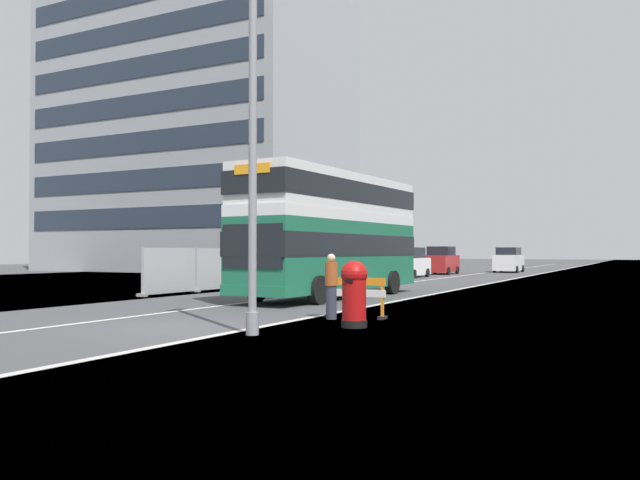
{
  "coord_description": "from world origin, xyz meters",
  "views": [
    {
      "loc": [
        10.29,
        -12.16,
        1.83
      ],
      "look_at": [
        0.27,
        6.93,
        2.2
      ],
      "focal_mm": 36.4,
      "sensor_mm": 36.0,
      "label": 1
    }
  ],
  "objects_px": {
    "double_decker_bus": "(332,232)",
    "roadworks_barrier": "(356,293)",
    "pedestrian_at_kerb": "(331,286)",
    "lamppost_foreground": "(253,149)",
    "red_pillar_postbox": "(354,291)",
    "car_receding_mid": "(441,261)",
    "car_receding_far": "(509,261)",
    "car_oncoming_near": "(408,263)"
  },
  "relations": [
    {
      "from": "car_receding_far",
      "to": "pedestrian_at_kerb",
      "type": "xyz_separation_m",
      "value": [
        3.73,
        -41.47,
        -0.13
      ]
    },
    {
      "from": "double_decker_bus",
      "to": "car_receding_far",
      "type": "distance_m",
      "value": 34.14
    },
    {
      "from": "double_decker_bus",
      "to": "car_receding_mid",
      "type": "height_order",
      "value": "double_decker_bus"
    },
    {
      "from": "double_decker_bus",
      "to": "car_receding_mid",
      "type": "xyz_separation_m",
      "value": [
        -3.95,
        27.27,
        -1.54
      ]
    },
    {
      "from": "roadworks_barrier",
      "to": "car_receding_mid",
      "type": "relative_size",
      "value": 0.43
    },
    {
      "from": "roadworks_barrier",
      "to": "car_receding_far",
      "type": "xyz_separation_m",
      "value": [
        -4.18,
        40.86,
        0.33
      ]
    },
    {
      "from": "double_decker_bus",
      "to": "lamppost_foreground",
      "type": "bearing_deg",
      "value": -71.95
    },
    {
      "from": "lamppost_foreground",
      "to": "roadworks_barrier",
      "type": "bearing_deg",
      "value": 83.44
    },
    {
      "from": "red_pillar_postbox",
      "to": "car_receding_mid",
      "type": "height_order",
      "value": "car_receding_mid"
    },
    {
      "from": "roadworks_barrier",
      "to": "car_receding_far",
      "type": "bearing_deg",
      "value": 95.84
    },
    {
      "from": "roadworks_barrier",
      "to": "car_receding_mid",
      "type": "xyz_separation_m",
      "value": [
        -8.06,
        34.03,
        0.35
      ]
    },
    {
      "from": "red_pillar_postbox",
      "to": "double_decker_bus",
      "type": "bearing_deg",
      "value": 119.61
    },
    {
      "from": "car_receding_far",
      "to": "roadworks_barrier",
      "type": "bearing_deg",
      "value": -84.16
    },
    {
      "from": "pedestrian_at_kerb",
      "to": "roadworks_barrier",
      "type": "bearing_deg",
      "value": 53.46
    },
    {
      "from": "red_pillar_postbox",
      "to": "car_oncoming_near",
      "type": "xyz_separation_m",
      "value": [
        -8.98,
        28.58,
        0.1
      ]
    },
    {
      "from": "lamppost_foreground",
      "to": "red_pillar_postbox",
      "type": "relative_size",
      "value": 5.37
    },
    {
      "from": "pedestrian_at_kerb",
      "to": "double_decker_bus",
      "type": "bearing_deg",
      "value": 116.46
    },
    {
      "from": "red_pillar_postbox",
      "to": "car_receding_far",
      "type": "relative_size",
      "value": 0.37
    },
    {
      "from": "double_decker_bus",
      "to": "pedestrian_at_kerb",
      "type": "xyz_separation_m",
      "value": [
        3.67,
        -7.36,
        -1.69
      ]
    },
    {
      "from": "car_receding_mid",
      "to": "roadworks_barrier",
      "type": "bearing_deg",
      "value": -76.68
    },
    {
      "from": "car_receding_mid",
      "to": "red_pillar_postbox",
      "type": "bearing_deg",
      "value": -76.08
    },
    {
      "from": "double_decker_bus",
      "to": "roadworks_barrier",
      "type": "xyz_separation_m",
      "value": [
        4.11,
        -6.76,
        -1.88
      ]
    },
    {
      "from": "car_receding_mid",
      "to": "car_receding_far",
      "type": "bearing_deg",
      "value": 60.42
    },
    {
      "from": "roadworks_barrier",
      "to": "car_oncoming_near",
      "type": "xyz_separation_m",
      "value": [
        -8.11,
        26.56,
        0.29
      ]
    },
    {
      "from": "pedestrian_at_kerb",
      "to": "lamppost_foreground",
      "type": "bearing_deg",
      "value": -90.78
    },
    {
      "from": "car_oncoming_near",
      "to": "pedestrian_at_kerb",
      "type": "xyz_separation_m",
      "value": [
        7.66,
        -27.17,
        -0.09
      ]
    },
    {
      "from": "roadworks_barrier",
      "to": "red_pillar_postbox",
      "type": "bearing_deg",
      "value": -66.53
    },
    {
      "from": "roadworks_barrier",
      "to": "car_receding_mid",
      "type": "distance_m",
      "value": 34.98
    },
    {
      "from": "lamppost_foreground",
      "to": "roadworks_barrier",
      "type": "relative_size",
      "value": 5.03
    },
    {
      "from": "double_decker_bus",
      "to": "pedestrian_at_kerb",
      "type": "distance_m",
      "value": 8.4
    },
    {
      "from": "lamppost_foreground",
      "to": "pedestrian_at_kerb",
      "type": "relative_size",
      "value": 4.89
    },
    {
      "from": "car_receding_far",
      "to": "pedestrian_at_kerb",
      "type": "relative_size",
      "value": 2.46
    },
    {
      "from": "car_receding_far",
      "to": "lamppost_foreground",
      "type": "bearing_deg",
      "value": -85.34
    },
    {
      "from": "car_oncoming_near",
      "to": "car_receding_far",
      "type": "bearing_deg",
      "value": 74.64
    },
    {
      "from": "pedestrian_at_kerb",
      "to": "car_receding_mid",
      "type": "bearing_deg",
      "value": 102.39
    },
    {
      "from": "double_decker_bus",
      "to": "red_pillar_postbox",
      "type": "bearing_deg",
      "value": -60.39
    },
    {
      "from": "roadworks_barrier",
      "to": "pedestrian_at_kerb",
      "type": "relative_size",
      "value": 0.97
    },
    {
      "from": "red_pillar_postbox",
      "to": "pedestrian_at_kerb",
      "type": "height_order",
      "value": "pedestrian_at_kerb"
    },
    {
      "from": "red_pillar_postbox",
      "to": "car_receding_far",
      "type": "xyz_separation_m",
      "value": [
        -5.06,
        42.88,
        0.14
      ]
    },
    {
      "from": "pedestrian_at_kerb",
      "to": "car_oncoming_near",
      "type": "bearing_deg",
      "value": 105.75
    },
    {
      "from": "double_decker_bus",
      "to": "pedestrian_at_kerb",
      "type": "height_order",
      "value": "double_decker_bus"
    },
    {
      "from": "car_oncoming_near",
      "to": "car_receding_mid",
      "type": "relative_size",
      "value": 1.14
    }
  ]
}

